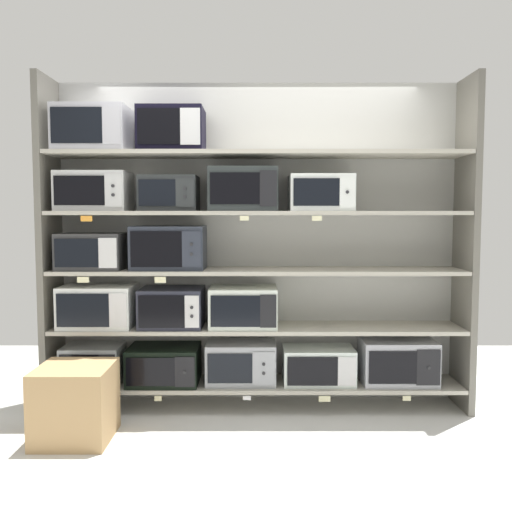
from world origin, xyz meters
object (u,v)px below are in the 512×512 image
(microwave_0, at_px, (91,364))
(microwave_15, at_px, (170,130))
(microwave_4, at_px, (396,361))
(microwave_10, at_px, (93,191))
(microwave_7, at_px, (242,307))
(microwave_12, at_px, (242,190))
(microwave_3, at_px, (317,365))
(microwave_8, at_px, (91,251))
(shipping_carton, at_px, (73,403))
(microwave_5, at_px, (97,306))
(microwave_14, at_px, (92,129))
(microwave_9, at_px, (167,248))
(microwave_6, at_px, (170,307))
(microwave_13, at_px, (319,193))
(microwave_11, at_px, (168,193))
(microwave_2, at_px, (239,362))
(microwave_1, at_px, (162,365))

(microwave_0, distance_m, microwave_15, 1.90)
(microwave_4, relative_size, microwave_10, 1.08)
(microwave_7, bearing_deg, microwave_4, 0.01)
(microwave_0, relative_size, microwave_12, 0.86)
(microwave_3, height_order, microwave_8, microwave_8)
(microwave_7, distance_m, shipping_carton, 1.38)
(microwave_3, bearing_deg, microwave_5, 180.00)
(microwave_8, relative_size, microwave_14, 0.91)
(microwave_14, distance_m, microwave_15, 0.59)
(microwave_9, distance_m, shipping_carton, 1.29)
(microwave_0, xyz_separation_m, microwave_8, (0.02, 0.00, 0.88))
(microwave_4, height_order, microwave_6, microwave_6)
(microwave_14, relative_size, microwave_15, 1.10)
(microwave_7, relative_size, microwave_14, 0.97)
(microwave_13, bearing_deg, microwave_5, -179.99)
(microwave_0, distance_m, microwave_6, 0.76)
(microwave_11, relative_size, microwave_13, 0.91)
(microwave_2, xyz_separation_m, microwave_8, (-1.13, -0.00, 0.87))
(microwave_11, height_order, microwave_13, microwave_13)
(microwave_12, xyz_separation_m, microwave_13, (0.58, -0.00, -0.03))
(microwave_5, xyz_separation_m, microwave_13, (1.70, 0.00, 0.86))
(microwave_7, xyz_separation_m, microwave_9, (-0.57, -0.00, 0.46))
(microwave_8, bearing_deg, microwave_4, 0.00)
(microwave_2, height_order, microwave_15, microwave_15)
(microwave_1, relative_size, shipping_carton, 1.09)
(microwave_0, xyz_separation_m, microwave_14, (0.04, 0.00, 1.79))
(microwave_15, bearing_deg, microwave_12, 0.03)
(microwave_5, bearing_deg, microwave_13, 0.01)
(microwave_3, height_order, microwave_9, microwave_9)
(microwave_6, distance_m, microwave_9, 0.46)
(microwave_0, height_order, microwave_3, microwave_0)
(microwave_5, relative_size, microwave_8, 1.14)
(microwave_0, relative_size, microwave_1, 0.82)
(microwave_12, bearing_deg, microwave_7, -170.86)
(microwave_6, height_order, microwave_11, microwave_11)
(microwave_5, xyz_separation_m, microwave_10, (-0.01, 0.00, 0.88))
(microwave_4, bearing_deg, microwave_5, -180.00)
(microwave_12, height_order, microwave_15, microwave_15)
(microwave_1, bearing_deg, microwave_2, 0.02)
(microwave_0, bearing_deg, microwave_3, 0.00)
(microwave_13, xyz_separation_m, shipping_carton, (-1.69, -0.62, -1.41))
(microwave_0, relative_size, microwave_10, 0.85)
(microwave_5, height_order, shipping_carton, microwave_5)
(microwave_0, bearing_deg, microwave_9, 0.00)
(microwave_10, relative_size, microwave_14, 0.99)
(microwave_6, height_order, microwave_15, microwave_15)
(microwave_11, relative_size, microwave_14, 0.81)
(microwave_3, relative_size, microwave_14, 1.03)
(microwave_7, relative_size, microwave_10, 0.98)
(microwave_6, bearing_deg, microwave_10, 179.96)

